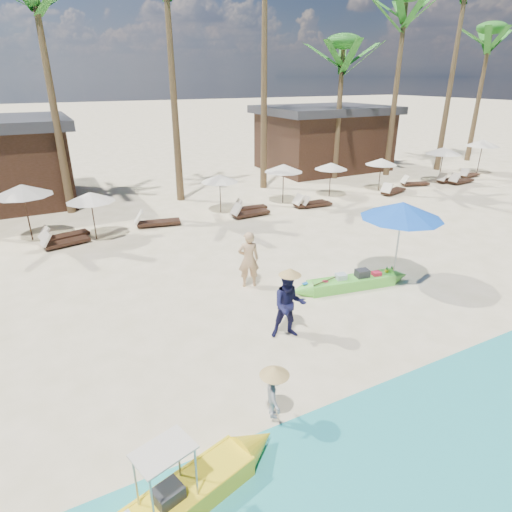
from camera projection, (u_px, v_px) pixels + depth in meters
ground at (277, 340)px, 10.82m from camera, size 240.00×240.00×0.00m
wet_sand_strip at (436, 500)px, 6.73m from camera, size 240.00×4.50×0.01m
green_canoe at (351, 282)px, 13.41m from camera, size 4.52×1.08×0.58m
tourist at (249, 259)px, 13.28m from camera, size 0.77×0.62×1.82m
vendor_green at (289, 305)px, 10.66m from camera, size 1.05×0.94×1.78m
vendor_yellow at (274, 394)px, 7.97m from camera, size 0.56×0.73×1.01m
blue_umbrella at (402, 210)px, 12.92m from camera, size 2.49×2.49×2.68m
resort_parasol_4 at (22, 190)px, 16.65m from camera, size 2.24×2.24×2.31m
lounger_4_right at (63, 242)px, 16.70m from camera, size 1.85×0.91×0.60m
resort_parasol_5 at (90, 197)px, 16.89m from camera, size 1.91×1.91×1.96m
lounger_5_left at (62, 235)px, 17.32m from camera, size 1.96×0.99×0.64m
resort_parasol_6 at (220, 178)px, 20.38m from camera, size 1.81×1.81×1.87m
lounger_6_left at (155, 221)px, 18.97m from camera, size 2.05×0.97×0.67m
lounger_6_right at (249, 212)px, 20.26m from camera, size 1.91×0.67×0.64m
resort_parasol_7 at (284, 168)px, 21.87m from camera, size 1.98×1.98×2.04m
lounger_7_left at (249, 207)px, 21.18m from camera, size 1.69×0.64×0.56m
lounger_7_right at (315, 204)px, 21.79m from camera, size 1.68×0.64×0.56m
resort_parasol_8 at (331, 166)px, 23.23m from camera, size 1.80×1.80×1.86m
lounger_8_left at (309, 203)px, 21.82m from camera, size 1.90×0.60×0.64m
resort_parasol_9 at (381, 162)px, 24.41m from camera, size 1.81×1.81×1.86m
lounger_9_left at (392, 190)px, 24.19m from camera, size 1.96×1.07×0.64m
lounger_9_right at (413, 183)px, 26.01m from camera, size 1.81×1.03×0.59m
resort_parasol_10 at (444, 151)px, 26.14m from camera, size 2.13×2.13×2.20m
lounger_10_left at (447, 179)px, 26.86m from camera, size 1.77×0.71×0.59m
lounger_10_right at (460, 180)px, 26.54m from camera, size 1.90×0.71×0.63m
resort_parasol_11 at (483, 143)px, 28.68m from camera, size 2.22×2.22×2.28m
lounger_11_left at (469, 175)px, 28.19m from camera, size 1.78×0.75×0.59m
palm_3 at (37, 13)px, 17.72m from camera, size 2.08×2.08×10.52m
palm_6 at (342, 60)px, 25.44m from camera, size 2.08×2.08×8.51m
palm_7 at (404, 25)px, 25.59m from camera, size 2.08×2.08×11.08m
palm_8 at (463, 7)px, 26.78m from camera, size 2.08×2.08×12.70m
palm_9 at (488, 48)px, 31.00m from camera, size 2.08×2.08×9.82m
pavilion_east at (324, 137)px, 30.25m from camera, size 8.80×6.60×4.30m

